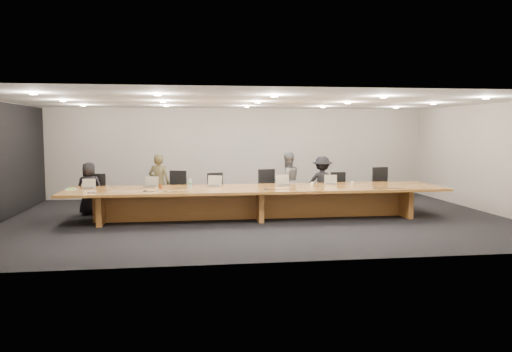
{
  "coord_description": "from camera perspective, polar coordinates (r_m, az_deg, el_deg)",
  "views": [
    {
      "loc": [
        -1.69,
        -11.73,
        2.13
      ],
      "look_at": [
        0.0,
        0.3,
        1.0
      ],
      "focal_mm": 35.0,
      "sensor_mm": 36.0,
      "label": 1
    }
  ],
  "objects": [
    {
      "name": "laptop_a",
      "position": [
        12.32,
        -18.65,
        -0.84
      ],
      "size": [
        0.3,
        0.22,
        0.24
      ],
      "primitive_type": null,
      "rotation": [
        0.0,
        0.0,
        -0.01
      ],
      "color": "#C0AF93",
      "rests_on": "conference_table"
    },
    {
      "name": "back_wall",
      "position": [
        15.84,
        -1.87,
        2.67
      ],
      "size": [
        12.0,
        0.02,
        2.8
      ],
      "primitive_type": "cube",
      "color": "silver",
      "rests_on": "ground"
    },
    {
      "name": "chair_left",
      "position": [
        13.15,
        -9.17,
        -1.7
      ],
      "size": [
        0.69,
        0.69,
        1.08
      ],
      "primitive_type": null,
      "rotation": [
        0.0,
        0.0,
        -0.31
      ],
      "color": "black",
      "rests_on": "ground"
    },
    {
      "name": "laptop_d",
      "position": [
        12.31,
        3.26,
        -0.48
      ],
      "size": [
        0.4,
        0.32,
        0.28
      ],
      "primitive_type": null,
      "rotation": [
        0.0,
        0.0,
        0.2
      ],
      "color": "tan",
      "rests_on": "conference_table"
    },
    {
      "name": "person_d",
      "position": [
        13.53,
        7.57,
        -0.76
      ],
      "size": [
        1.03,
        0.77,
        1.42
      ],
      "primitive_type": "imported",
      "rotation": [
        0.0,
        0.0,
        2.85
      ],
      "color": "black",
      "rests_on": "ground"
    },
    {
      "name": "chair_right",
      "position": [
        13.65,
        9.66,
        -1.62
      ],
      "size": [
        0.55,
        0.55,
        1.0
      ],
      "primitive_type": null,
      "rotation": [
        0.0,
        0.0,
        0.08
      ],
      "color": "black",
      "rests_on": "ground"
    },
    {
      "name": "paper_cup_near",
      "position": [
        12.39,
        6.44,
        -0.9
      ],
      "size": [
        0.1,
        0.1,
        0.09
      ],
      "primitive_type": "cone",
      "rotation": [
        0.0,
        0.0,
        -0.36
      ],
      "color": "white",
      "rests_on": "conference_table"
    },
    {
      "name": "paper_cup_far",
      "position": [
        12.65,
        10.93,
        -0.83
      ],
      "size": [
        0.09,
        0.09,
        0.09
      ],
      "primitive_type": "cone",
      "rotation": [
        0.0,
        0.0,
        -0.08
      ],
      "color": "silver",
      "rests_on": "conference_table"
    },
    {
      "name": "laptop_e",
      "position": [
        12.74,
        8.54,
        -0.4
      ],
      "size": [
        0.36,
        0.3,
        0.25
      ],
      "primitive_type": null,
      "rotation": [
        0.0,
        0.0,
        -0.26
      ],
      "color": "tan",
      "rests_on": "conference_table"
    },
    {
      "name": "person_a",
      "position": [
        13.19,
        -18.52,
        -1.36
      ],
      "size": [
        0.68,
        0.47,
        1.32
      ],
      "primitive_type": "imported",
      "rotation": [
        0.0,
        0.0,
        3.06
      ],
      "color": "black",
      "rests_on": "ground"
    },
    {
      "name": "mic_right",
      "position": [
        12.04,
        13.5,
        -1.35
      ],
      "size": [
        0.14,
        0.14,
        0.03
      ],
      "primitive_type": "cone",
      "rotation": [
        0.0,
        0.0,
        -0.22
      ],
      "color": "black",
      "rests_on": "conference_table"
    },
    {
      "name": "laptop_b",
      "position": [
        12.21,
        -12.06,
        -0.66
      ],
      "size": [
        0.4,
        0.34,
        0.27
      ],
      "primitive_type": null,
      "rotation": [
        0.0,
        0.0,
        -0.33
      ],
      "color": "#C4B396",
      "rests_on": "conference_table"
    },
    {
      "name": "water_bottle",
      "position": [
        11.91,
        -7.54,
        -0.86
      ],
      "size": [
        0.09,
        0.09,
        0.22
      ],
      "primitive_type": "cylinder",
      "rotation": [
        0.0,
        0.0,
        0.39
      ],
      "color": "#B0C0BC",
      "rests_on": "conference_table"
    },
    {
      "name": "ground",
      "position": [
        12.04,
        0.2,
        -4.87
      ],
      "size": [
        12.0,
        12.0,
        0.0
      ],
      "primitive_type": "plane",
      "color": "black",
      "rests_on": "ground"
    },
    {
      "name": "conference_table",
      "position": [
        11.96,
        0.2,
        -2.42
      ],
      "size": [
        9.0,
        1.8,
        0.75
      ],
      "color": "brown",
      "rests_on": "ground"
    },
    {
      "name": "chair_far_left",
      "position": [
        13.32,
        -17.85,
        -1.92
      ],
      "size": [
        0.54,
        0.54,
        1.02
      ],
      "primitive_type": null,
      "rotation": [
        0.0,
        0.0,
        -0.04
      ],
      "color": "black",
      "rests_on": "ground"
    },
    {
      "name": "amber_mug",
      "position": [
        11.91,
        -10.86,
        -1.19
      ],
      "size": [
        0.11,
        0.11,
        0.1
      ],
      "primitive_type": "cylinder",
      "rotation": [
        0.0,
        0.0,
        -0.4
      ],
      "color": "brown",
      "rests_on": "conference_table"
    },
    {
      "name": "lime_gadget",
      "position": [
        12.29,
        -20.4,
        -1.34
      ],
      "size": [
        0.18,
        0.12,
        0.03
      ],
      "primitive_type": "cube",
      "rotation": [
        0.0,
        0.0,
        0.16
      ],
      "color": "#57AC2E",
      "rests_on": "notepad"
    },
    {
      "name": "person_b",
      "position": [
        12.97,
        -11.01,
        -0.82
      ],
      "size": [
        0.65,
        0.53,
        1.53
      ],
      "primitive_type": "imported",
      "rotation": [
        0.0,
        0.0,
        2.81
      ],
      "color": "#3F3A22",
      "rests_on": "ground"
    },
    {
      "name": "chair_far_right",
      "position": [
        14.08,
        14.48,
        -1.25
      ],
      "size": [
        0.68,
        0.68,
        1.12
      ],
      "primitive_type": null,
      "rotation": [
        0.0,
        0.0,
        0.21
      ],
      "color": "black",
      "rests_on": "ground"
    },
    {
      "name": "mic_left",
      "position": [
        11.47,
        -12.54,
        -1.65
      ],
      "size": [
        0.11,
        0.11,
        0.03
      ],
      "primitive_type": "cone",
      "rotation": [
        0.0,
        0.0,
        0.05
      ],
      "color": "black",
      "rests_on": "conference_table"
    },
    {
      "name": "notepad",
      "position": [
        12.28,
        -20.45,
        -1.44
      ],
      "size": [
        0.29,
        0.26,
        0.01
      ],
      "primitive_type": "cube",
      "rotation": [
        0.0,
        0.0,
        0.4
      ],
      "color": "silver",
      "rests_on": "conference_table"
    },
    {
      "name": "av_box",
      "position": [
        11.52,
        -18.25,
        -1.77
      ],
      "size": [
        0.17,
        0.13,
        0.03
      ],
      "primitive_type": "cube",
      "rotation": [
        0.0,
        0.0,
        -0.02
      ],
      "color": "#AFB0B4",
      "rests_on": "conference_table"
    },
    {
      "name": "chair_mid_right",
      "position": [
        13.17,
        1.56,
        -1.57
      ],
      "size": [
        0.67,
        0.67,
        1.1
      ],
      "primitive_type": null,
      "rotation": [
        0.0,
        0.0,
        0.21
      ],
      "color": "black",
      "rests_on": "ground"
    },
    {
      "name": "laptop_c",
      "position": [
        12.17,
        -4.89,
        -0.57
      ],
      "size": [
        0.42,
        0.36,
        0.27
      ],
      "primitive_type": null,
      "rotation": [
        0.0,
        0.0,
        -0.37
      ],
      "color": "#C4B196",
      "rests_on": "conference_table"
    },
    {
      "name": "chair_mid_left",
      "position": [
        13.07,
        -4.35,
        -1.82
      ],
      "size": [
        0.66,
        0.66,
        1.02
      ],
      "primitive_type": null,
      "rotation": [
        0.0,
        0.0,
        0.34
      ],
      "color": "black",
      "rests_on": "ground"
    },
    {
      "name": "person_c",
      "position": [
        13.31,
        3.61,
        -0.58
      ],
      "size": [
        0.89,
        0.79,
        1.53
      ],
      "primitive_type": "imported",
      "rotation": [
        0.0,
        0.0,
        3.48
      ],
      "color": "#545456",
      "rests_on": "ground"
    },
    {
      "name": "mic_center",
      "position": [
        11.5,
        1.12,
        -1.51
      ],
      "size": [
        0.13,
        0.13,
        0.03
      ],
      "primitive_type": "cone",
      "rotation": [
        0.0,
        0.0,
        -0.24
      ],
      "color": "black",
      "rests_on": "conference_table"
    }
  ]
}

